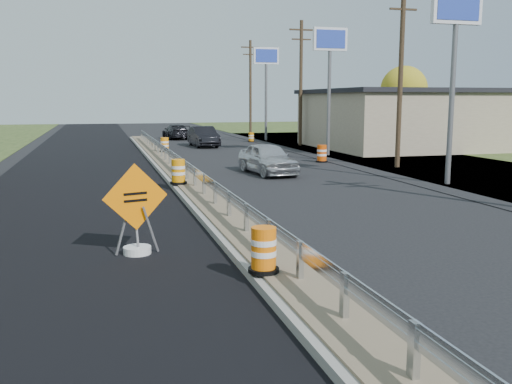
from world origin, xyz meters
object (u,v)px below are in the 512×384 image
object	(u,v)px
caution_sign	(137,232)
barrel_shoulder_near	(322,154)
car_silver	(268,159)
barrel_median_mid	(178,172)
barrel_shoulder_far	(251,137)
car_dark_far	(176,132)
barrel_median_far	(165,145)
car_dark_mid	(203,136)
barrel_median_near	(264,251)

from	to	relation	value
caution_sign	barrel_shoulder_near	distance (m)	20.58
barrel_shoulder_near	car_silver	bearing A→B (deg)	-136.98
barrel_median_mid	barrel_shoulder_far	size ratio (longest dim) A/B	1.21
caution_sign	car_dark_far	distance (m)	39.24
car_silver	barrel_shoulder_near	bearing A→B (deg)	36.66
barrel_median_mid	barrel_median_far	world-z (taller)	barrel_median_mid
barrel_shoulder_far	car_silver	size ratio (longest dim) A/B	0.18
car_silver	barrel_shoulder_far	bearing A→B (deg)	70.89
car_dark_mid	caution_sign	bearing A→B (deg)	-105.62
barrel_median_mid	car_dark_mid	xyz separation A→B (m)	(4.67, 20.46, 0.07)
barrel_median_far	car_dark_far	distance (m)	15.54
barrel_shoulder_far	car_dark_far	xyz separation A→B (m)	(-5.62, 5.41, 0.27)
car_dark_mid	barrel_median_near	bearing A→B (deg)	-100.76
caution_sign	car_dark_mid	xyz separation A→B (m)	(6.89, 29.76, 0.23)
barrel_median_mid	car_dark_far	bearing A→B (deg)	82.72
barrel_median_far	barrel_shoulder_near	world-z (taller)	barrel_median_far
car_dark_mid	car_dark_far	world-z (taller)	car_dark_mid
barrel_median_far	barrel_shoulder_far	distance (m)	12.93
barrel_median_mid	barrel_median_far	bearing A→B (deg)	85.75
barrel_median_far	barrel_shoulder_far	xyz separation A→B (m)	(8.33, 9.89, -0.29)
barrel_shoulder_near	car_dark_far	xyz separation A→B (m)	(-5.44, 21.66, 0.19)
car_silver	car_dark_mid	size ratio (longest dim) A/B	0.94
barrel_median_near	barrel_median_mid	world-z (taller)	barrel_median_mid
car_dark_mid	barrel_median_far	bearing A→B (deg)	-122.56
barrel_median_mid	car_silver	xyz separation A→B (m)	(4.77, 3.69, 0.04)
barrel_median_far	car_silver	distance (m)	11.14
barrel_shoulder_far	car_dark_mid	distance (m)	5.95
barrel_median_far	barrel_shoulder_far	world-z (taller)	barrel_median_far
barrel_median_mid	barrel_median_far	distance (m)	14.23
barrel_median_near	car_silver	xyz separation A→B (m)	(4.77, 15.77, 0.09)
barrel_shoulder_far	car_dark_mid	xyz separation A→B (m)	(-4.71, -3.62, 0.38)
caution_sign	car_silver	bearing A→B (deg)	46.31
barrel_median_mid	barrel_shoulder_far	world-z (taller)	barrel_median_mid
barrel_shoulder_near	barrel_median_far	bearing A→B (deg)	142.01
car_silver	car_dark_far	bearing A→B (deg)	85.87
car_dark_far	car_dark_mid	bearing A→B (deg)	91.55
caution_sign	barrel_shoulder_near	world-z (taller)	caution_sign
barrel_shoulder_far	car_silver	xyz separation A→B (m)	(-4.61, -20.39, 0.36)
barrel_shoulder_far	car_dark_far	size ratio (longest dim) A/B	0.18
barrel_median_near	car_dark_far	xyz separation A→B (m)	(3.77, 41.57, 0.00)
barrel_median_far	barrel_shoulder_far	size ratio (longest dim) A/B	1.15
caution_sign	car_dark_far	bearing A→B (deg)	65.81
barrel_median_far	caution_sign	bearing A→B (deg)	-97.93
car_silver	barrel_median_near	bearing A→B (deg)	-113.18
car_dark_far	car_silver	bearing A→B (deg)	88.05
barrel_shoulder_near	barrel_shoulder_far	size ratio (longest dim) A/B	1.23
barrel_shoulder_near	car_dark_mid	distance (m)	13.43
barrel_median_far	barrel_shoulder_far	bearing A→B (deg)	49.90
barrel_median_mid	barrel_shoulder_far	bearing A→B (deg)	68.71
barrel_median_near	car_dark_far	bearing A→B (deg)	84.82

